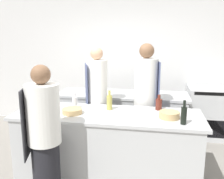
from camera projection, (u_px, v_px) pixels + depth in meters
ground_plane at (108, 174)px, 3.52m from camera, size 16.00×16.00×0.00m
wall_back at (127, 60)px, 5.27m from camera, size 8.00×0.06×2.80m
prep_counter at (108, 145)px, 3.43m from camera, size 2.50×0.85×0.90m
pass_counter at (122, 117)px, 4.56m from camera, size 2.32×0.73×0.90m
oven_range at (209, 112)px, 4.80m from camera, size 0.82×0.71×0.95m
chef_at_prep_near at (44, 137)px, 2.78m from camera, size 0.42×0.41×1.63m
chef_at_stove at (145, 101)px, 3.92m from camera, size 0.39×0.38×1.81m
chef_at_pass_far at (97, 102)px, 3.94m from camera, size 0.38×0.36×1.75m
bottle_olive_oil at (30, 105)px, 3.38m from camera, size 0.07×0.07×0.23m
bottle_vinegar at (159, 104)px, 3.47m from camera, size 0.09×0.09×0.21m
bottle_wine at (109, 102)px, 3.48m from camera, size 0.08×0.08×0.28m
bottle_cooking_oil at (75, 102)px, 3.56m from camera, size 0.07×0.07×0.22m
bottle_sauce at (184, 115)px, 2.90m from camera, size 0.07×0.07×0.29m
bowl_mixing_large at (72, 111)px, 3.31m from camera, size 0.26×0.26×0.07m
bowl_prep_small at (169, 115)px, 3.13m from camera, size 0.26×0.26×0.08m
bowl_ceramic_blue at (31, 113)px, 3.22m from camera, size 0.18×0.18×0.07m
cup at (41, 102)px, 3.68m from camera, size 0.09×0.09×0.10m
cutting_board at (140, 113)px, 3.32m from camera, size 0.43×0.27×0.01m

